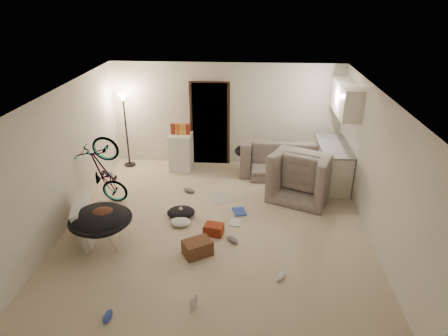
# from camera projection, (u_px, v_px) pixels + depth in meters

# --- Properties ---
(floor) EXTENTS (5.50, 6.00, 0.02)m
(floor) POSITION_uv_depth(u_px,v_px,m) (216.00, 227.00, 7.45)
(floor) COLOR beige
(floor) RESTS_ON ground
(ceiling) EXTENTS (5.50, 6.00, 0.02)m
(ceiling) POSITION_uv_depth(u_px,v_px,m) (215.00, 94.00, 6.40)
(ceiling) COLOR white
(ceiling) RESTS_ON wall_back
(wall_back) EXTENTS (5.50, 0.02, 2.50)m
(wall_back) POSITION_uv_depth(u_px,v_px,m) (226.00, 115.00, 9.66)
(wall_back) COLOR white
(wall_back) RESTS_ON floor
(wall_front) EXTENTS (5.50, 0.02, 2.50)m
(wall_front) POSITION_uv_depth(u_px,v_px,m) (191.00, 282.00, 4.19)
(wall_front) COLOR white
(wall_front) RESTS_ON floor
(wall_left) EXTENTS (0.02, 6.00, 2.50)m
(wall_left) POSITION_uv_depth(u_px,v_px,m) (61.00, 161.00, 7.10)
(wall_left) COLOR white
(wall_left) RESTS_ON floor
(wall_right) EXTENTS (0.02, 6.00, 2.50)m
(wall_right) POSITION_uv_depth(u_px,v_px,m) (378.00, 170.00, 6.76)
(wall_right) COLOR white
(wall_right) RESTS_ON floor
(doorway) EXTENTS (0.85, 0.10, 2.04)m
(doorway) POSITION_uv_depth(u_px,v_px,m) (210.00, 124.00, 9.74)
(doorway) COLOR black
(doorway) RESTS_ON floor
(door_trim) EXTENTS (0.97, 0.04, 2.10)m
(door_trim) POSITION_uv_depth(u_px,v_px,m) (210.00, 124.00, 9.72)
(door_trim) COLOR #321D11
(door_trim) RESTS_ON floor
(floor_lamp) EXTENTS (0.28, 0.28, 1.81)m
(floor_lamp) POSITION_uv_depth(u_px,v_px,m) (125.00, 115.00, 9.45)
(floor_lamp) COLOR black
(floor_lamp) RESTS_ON floor
(kitchen_counter) EXTENTS (0.60, 1.50, 0.88)m
(kitchen_counter) POSITION_uv_depth(u_px,v_px,m) (332.00, 165.00, 8.93)
(kitchen_counter) COLOR white
(kitchen_counter) RESTS_ON floor
(counter_top) EXTENTS (0.64, 1.54, 0.04)m
(counter_top) POSITION_uv_depth(u_px,v_px,m) (334.00, 146.00, 8.74)
(counter_top) COLOR gray
(counter_top) RESTS_ON kitchen_counter
(kitchen_uppers) EXTENTS (0.38, 1.40, 0.65)m
(kitchen_uppers) POSITION_uv_depth(u_px,v_px,m) (346.00, 99.00, 8.30)
(kitchen_uppers) COLOR white
(kitchen_uppers) RESTS_ON wall_right
(sofa) EXTENTS (2.17, 0.88, 0.63)m
(sofa) POSITION_uv_depth(u_px,v_px,m) (286.00, 161.00, 9.45)
(sofa) COLOR #363E37
(sofa) RESTS_ON floor
(armchair) EXTENTS (1.51, 1.43, 0.77)m
(armchair) POSITION_uv_depth(u_px,v_px,m) (304.00, 177.00, 8.47)
(armchair) COLOR #363E37
(armchair) RESTS_ON floor
(bicycle) EXTENTS (1.59, 0.78, 0.89)m
(bicycle) POSITION_uv_depth(u_px,v_px,m) (106.00, 186.00, 8.07)
(bicycle) COLOR black
(bicycle) RESTS_ON floor
(book_asset) EXTENTS (0.27, 0.25, 0.02)m
(book_asset) POSITION_uv_depth(u_px,v_px,m) (190.00, 313.00, 5.47)
(book_asset) COLOR maroon
(book_asset) RESTS_ON floor
(mini_fridge) EXTENTS (0.54, 0.54, 0.89)m
(mini_fridge) POSITION_uv_depth(u_px,v_px,m) (181.00, 152.00, 9.64)
(mini_fridge) COLOR white
(mini_fridge) RESTS_ON floor
(snack_box_0) EXTENTS (0.10, 0.08, 0.30)m
(snack_box_0) POSITION_uv_depth(u_px,v_px,m) (173.00, 130.00, 9.42)
(snack_box_0) COLOR maroon
(snack_box_0) RESTS_ON mini_fridge
(snack_box_1) EXTENTS (0.11, 0.08, 0.30)m
(snack_box_1) POSITION_uv_depth(u_px,v_px,m) (178.00, 130.00, 9.41)
(snack_box_1) COLOR #D3561A
(snack_box_1) RESTS_ON mini_fridge
(snack_box_2) EXTENTS (0.12, 0.10, 0.30)m
(snack_box_2) POSITION_uv_depth(u_px,v_px,m) (183.00, 130.00, 9.41)
(snack_box_2) COLOR gold
(snack_box_2) RESTS_ON mini_fridge
(snack_box_3) EXTENTS (0.10, 0.07, 0.30)m
(snack_box_3) POSITION_uv_depth(u_px,v_px,m) (188.00, 130.00, 9.40)
(snack_box_3) COLOR maroon
(snack_box_3) RESTS_ON mini_fridge
(saucer_chair) EXTENTS (1.05, 1.05, 0.74)m
(saucer_chair) POSITION_uv_depth(u_px,v_px,m) (101.00, 224.00, 6.70)
(saucer_chair) COLOR silver
(saucer_chair) RESTS_ON floor
(hoodie) EXTENTS (0.61, 0.57, 0.22)m
(hoodie) POSITION_uv_depth(u_px,v_px,m) (102.00, 215.00, 6.58)
(hoodie) COLOR #492619
(hoodie) RESTS_ON saucer_chair
(sofa_drape) EXTENTS (0.57, 0.47, 0.28)m
(sofa_drape) POSITION_uv_depth(u_px,v_px,m) (246.00, 151.00, 9.41)
(sofa_drape) COLOR black
(sofa_drape) RESTS_ON sofa
(tv_box) EXTENTS (0.56, 1.13, 0.74)m
(tv_box) POSITION_uv_depth(u_px,v_px,m) (85.00, 218.00, 7.05)
(tv_box) COLOR silver
(tv_box) RESTS_ON floor
(drink_case_a) EXTENTS (0.56, 0.52, 0.26)m
(drink_case_a) POSITION_uv_depth(u_px,v_px,m) (197.00, 248.00, 6.62)
(drink_case_a) COLOR brown
(drink_case_a) RESTS_ON floor
(drink_case_b) EXTENTS (0.38, 0.31, 0.19)m
(drink_case_b) POSITION_uv_depth(u_px,v_px,m) (214.00, 229.00, 7.18)
(drink_case_b) COLOR maroon
(drink_case_b) RESTS_ON floor
(juicer) EXTENTS (0.16, 0.16, 0.24)m
(juicer) POSITION_uv_depth(u_px,v_px,m) (181.00, 212.00, 7.73)
(juicer) COLOR silver
(juicer) RESTS_ON floor
(newspaper) EXTENTS (0.65, 0.69, 0.01)m
(newspaper) POSITION_uv_depth(u_px,v_px,m) (221.00, 197.00, 8.47)
(newspaper) COLOR #B8B2AA
(newspaper) RESTS_ON floor
(book_blue) EXTENTS (0.31, 0.37, 0.03)m
(book_blue) POSITION_uv_depth(u_px,v_px,m) (239.00, 212.00, 7.91)
(book_blue) COLOR #314BB3
(book_blue) RESTS_ON floor
(book_white) EXTENTS (0.23, 0.29, 0.02)m
(book_white) POSITION_uv_depth(u_px,v_px,m) (235.00, 222.00, 7.55)
(book_white) COLOR silver
(book_white) RESTS_ON floor
(shoe_0) EXTENTS (0.28, 0.20, 0.10)m
(shoe_0) POSITION_uv_depth(u_px,v_px,m) (257.00, 173.00, 9.49)
(shoe_0) COLOR #314BB3
(shoe_0) RESTS_ON floor
(shoe_1) EXTENTS (0.32, 0.24, 0.11)m
(shoe_1) POSITION_uv_depth(u_px,v_px,m) (189.00, 190.00, 8.65)
(shoe_1) COLOR slate
(shoe_1) RESTS_ON floor
(shoe_2) EXTENTS (0.11, 0.26, 0.09)m
(shoe_2) POSITION_uv_depth(u_px,v_px,m) (108.00, 316.00, 5.36)
(shoe_2) COLOR #314BB3
(shoe_2) RESTS_ON floor
(shoe_3) EXTENTS (0.26, 0.26, 0.10)m
(shoe_3) POSITION_uv_depth(u_px,v_px,m) (233.00, 240.00, 6.97)
(shoe_3) COLOR slate
(shoe_3) RESTS_ON floor
(shoe_4) EXTENTS (0.20, 0.26, 0.09)m
(shoe_4) POSITION_uv_depth(u_px,v_px,m) (281.00, 276.00, 6.10)
(shoe_4) COLOR white
(shoe_4) RESTS_ON floor
(clothes_lump_a) EXTENTS (0.59, 0.52, 0.17)m
(clothes_lump_a) POSITION_uv_depth(u_px,v_px,m) (181.00, 212.00, 7.74)
(clothes_lump_a) COLOR black
(clothes_lump_a) RESTS_ON floor
(clothes_lump_c) EXTENTS (0.44, 0.39, 0.12)m
(clothes_lump_c) POSITION_uv_depth(u_px,v_px,m) (180.00, 222.00, 7.48)
(clothes_lump_c) COLOR silver
(clothes_lump_c) RESTS_ON floor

